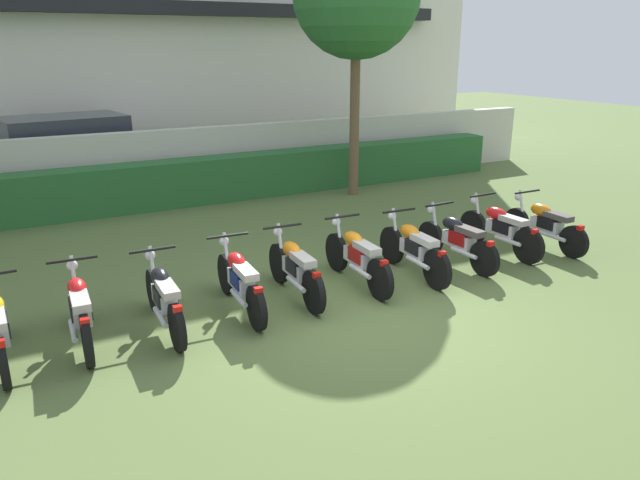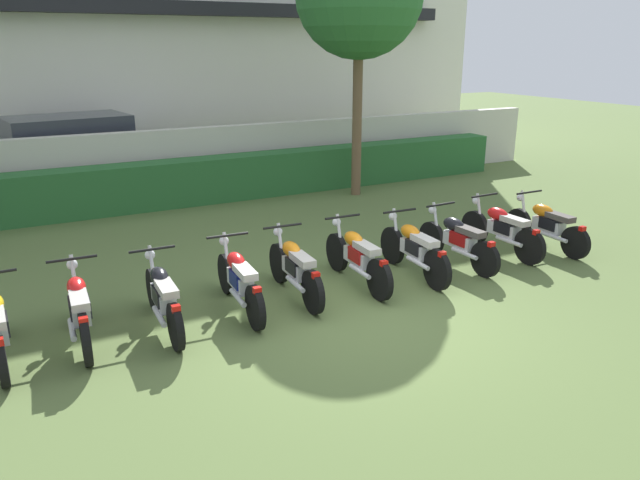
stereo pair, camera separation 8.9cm
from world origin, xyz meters
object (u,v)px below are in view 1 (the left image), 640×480
parked_car (74,156)px  motorcycle_in_row_6 (414,248)px  motorcycle_in_row_7 (457,239)px  motorcycle_in_row_8 (500,228)px  motorcycle_in_row_2 (164,297)px  motorcycle_in_row_9 (545,224)px  motorcycle_in_row_5 (357,256)px  motorcycle_in_row_3 (240,280)px  motorcycle_in_row_4 (295,268)px  motorcycle_in_row_1 (80,310)px

parked_car → motorcycle_in_row_6: (3.89, -8.43, -0.48)m
motorcycle_in_row_7 → motorcycle_in_row_8: 1.05m
motorcycle_in_row_2 → motorcycle_in_row_9: size_ratio=0.99×
motorcycle_in_row_5 → motorcycle_in_row_3: bearing=93.7°
motorcycle_in_row_7 → motorcycle_in_row_8: (1.05, 0.09, 0.01)m
parked_car → motorcycle_in_row_5: size_ratio=2.43×
motorcycle_in_row_2 → motorcycle_in_row_9: bearing=-88.1°
motorcycle_in_row_7 → motorcycle_in_row_9: bearing=-93.9°
motorcycle_in_row_3 → motorcycle_in_row_8: motorcycle_in_row_8 is taller
motorcycle_in_row_2 → motorcycle_in_row_3: 1.07m
motorcycle_in_row_2 → motorcycle_in_row_6: size_ratio=0.99×
motorcycle_in_row_4 → motorcycle_in_row_9: 4.94m
motorcycle_in_row_5 → motorcycle_in_row_6: bearing=-94.6°
parked_car → motorcycle_in_row_8: (5.88, -8.26, -0.49)m
motorcycle_in_row_2 → motorcycle_in_row_8: bearing=-86.7°
motorcycle_in_row_1 → motorcycle_in_row_6: motorcycle_in_row_6 is taller
motorcycle_in_row_8 → motorcycle_in_row_7: bearing=93.1°
motorcycle_in_row_7 → motorcycle_in_row_5: bearing=86.5°
motorcycle_in_row_5 → motorcycle_in_row_8: bearing=-86.9°
motorcycle_in_row_3 → motorcycle_in_row_7: 3.82m
motorcycle_in_row_1 → motorcycle_in_row_2: (0.99, -0.08, -0.01)m
motorcycle_in_row_3 → motorcycle_in_row_8: bearing=-85.6°
motorcycle_in_row_4 → motorcycle_in_row_9: (4.94, -0.10, -0.01)m
motorcycle_in_row_5 → parked_car: bearing=21.4°
motorcycle_in_row_4 → motorcycle_in_row_5: 1.04m
motorcycle_in_row_1 → motorcycle_in_row_5: (3.96, 0.05, -0.00)m
motorcycle_in_row_3 → motorcycle_in_row_5: size_ratio=0.99×
motorcycle_in_row_1 → motorcycle_in_row_5: bearing=-86.7°
motorcycle_in_row_4 → motorcycle_in_row_6: size_ratio=0.99×
motorcycle_in_row_1 → motorcycle_in_row_2: size_ratio=0.98×
motorcycle_in_row_2 → motorcycle_in_row_4: 1.94m
motorcycle_in_row_3 → motorcycle_in_row_4: motorcycle_in_row_4 is taller
parked_car → motorcycle_in_row_5: (2.92, -8.31, -0.48)m
motorcycle_in_row_3 → motorcycle_in_row_5: 1.91m
parked_car → motorcycle_in_row_2: parked_car is taller
motorcycle_in_row_9 → motorcycle_in_row_7: bearing=89.2°
motorcycle_in_row_5 → motorcycle_in_row_6: (0.97, -0.11, 0.00)m
motorcycle_in_row_6 → parked_car: bearing=27.8°
motorcycle_in_row_1 → motorcycle_in_row_5: 3.96m
motorcycle_in_row_3 → motorcycle_in_row_9: motorcycle_in_row_3 is taller
motorcycle_in_row_2 → motorcycle_in_row_3: bearing=-84.2°
motorcycle_in_row_3 → motorcycle_in_row_7: motorcycle_in_row_3 is taller
parked_car → motorcycle_in_row_3: (1.01, -8.37, -0.49)m
parked_car → motorcycle_in_row_8: size_ratio=2.48×
parked_car → motorcycle_in_row_7: bearing=-68.4°
motorcycle_in_row_6 → motorcycle_in_row_2: bearing=93.3°
motorcycle_in_row_1 → parked_car: bearing=-4.6°
motorcycle_in_row_5 → motorcycle_in_row_6: size_ratio=1.03×
motorcycle_in_row_4 → motorcycle_in_row_6: motorcycle_in_row_6 is taller
parked_car → motorcycle_in_row_9: 10.83m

